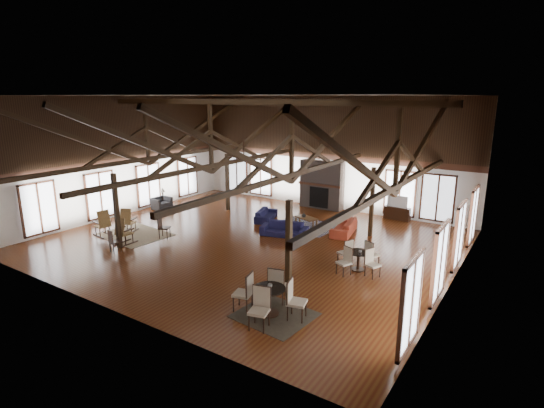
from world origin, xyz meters
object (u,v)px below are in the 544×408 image
Objects in this scene: coffee_table at (306,218)px; cafe_table_near at (269,296)px; sofa_navy_front at (284,229)px; cafe_table_far at (358,257)px; sofa_orange at (344,227)px; tv_console at (397,213)px; sofa_navy_left at (266,215)px; armchair at (161,203)px.

coffee_table is 8.61m from cafe_table_near.
sofa_navy_front is 1.12× the size of cafe_table_far.
cafe_table_far is (0.90, 4.33, -0.08)m from cafe_table_near.
tv_console is (1.31, 3.56, 0.01)m from sofa_orange.
sofa_navy_front is 1.63× the size of tv_console.
cafe_table_near is (3.29, -6.17, 0.26)m from sofa_navy_front.
cafe_table_near is (5.33, -7.77, 0.30)m from sofa_navy_left.
cafe_table_near reaches higher than cafe_table_far.
tv_console is at bearing -72.57° from sofa_navy_left.
cafe_table_far is (6.23, -3.44, 0.21)m from sofa_navy_left.
sofa_navy_front is 1.83m from coffee_table.
armchair is at bearing -156.05° from tv_console.
armchair is 0.53× the size of cafe_table_far.
cafe_table_far is at bearing -83.51° from tv_console.
sofa_orange is at bearing 120.61° from cafe_table_far.
coffee_table is at bearing 138.07° from cafe_table_far.
sofa_orange is 4.17m from cafe_table_far.
sofa_navy_front reaches higher than sofa_navy_left.
coffee_table is at bearing -74.03° from armchair.
cafe_table_near reaches higher than tv_console.
armchair is 0.77× the size of tv_console.
cafe_table_near is 1.19× the size of cafe_table_far.
sofa_navy_front is at bearing -60.06° from sofa_orange.
sofa_navy_front is 0.99× the size of sofa_orange.
sofa_orange is 10.20m from armchair.
tv_console is (3.38, 5.30, 0.01)m from sofa_navy_front.
sofa_navy_front is at bearing -122.49° from tv_console.
sofa_orange is 3.79m from tv_console.
cafe_table_far is (2.12, -3.58, 0.17)m from sofa_orange.
sofa_navy_left is 0.86× the size of sofa_orange.
tv_console is at bearing 149.56° from sofa_orange.
armchair reaches higher than sofa_orange.
sofa_navy_left is at bearing -98.27° from sofa_orange.
sofa_navy_left reaches higher than coffee_table.
cafe_table_near is 1.73× the size of tv_console.
cafe_table_near is at bearing -48.15° from coffee_table.
armchair is at bearing -148.81° from coffee_table.
coffee_table is 5.49m from cafe_table_far.
sofa_orange reaches higher than sofa_navy_front.
armchair is 0.44× the size of cafe_table_near.
sofa_navy_left is 1.85× the size of armchair.
armchair reaches higher than sofa_navy_front.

